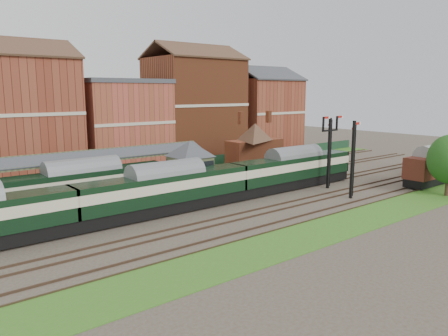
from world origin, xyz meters
TOP-DOWN VIEW (x-y plane):
  - ground at (0.00, 0.00)m, footprint 160.00×160.00m
  - grass_back at (0.00, 16.00)m, footprint 90.00×4.50m
  - grass_front at (0.00, -12.00)m, footprint 90.00×5.00m
  - fence at (0.00, 18.00)m, footprint 90.00×0.12m
  - platform at (-5.00, 9.75)m, footprint 55.00×3.40m
  - signal_box at (-3.00, 3.25)m, footprint 5.40×5.40m
  - brick_hut at (5.00, 3.25)m, footprint 3.20×2.64m
  - station_building at (12.00, 9.75)m, footprint 8.10×8.10m
  - canopy at (-11.00, 9.75)m, footprint 26.00×3.89m
  - semaphore_bracket at (12.04, -2.50)m, footprint 3.60×0.25m
  - semaphore_siding at (10.02, -7.00)m, footprint 1.23×0.25m
  - town_backdrop at (-0.18, 25.00)m, footprint 69.00×10.00m
  - dmu_train at (-7.85, 0.00)m, footprint 50.64×2.66m
  - platform_railcar at (-12.97, 6.50)m, footprint 16.77×2.65m
  - goods_van_a at (21.66, -9.00)m, footprint 6.06×2.63m

SIDE VIEW (x-z plane):
  - ground at x=0.00m, z-range 0.00..0.00m
  - grass_back at x=0.00m, z-range 0.00..0.06m
  - grass_front at x=0.00m, z-range 0.00..0.06m
  - platform at x=-5.00m, z-range 0.00..1.00m
  - fence at x=0.00m, z-range 0.00..1.50m
  - brick_hut at x=5.00m, z-range -0.28..2.67m
  - goods_van_a at x=21.66m, z-range 0.25..3.93m
  - platform_railcar at x=-12.97m, z-range 0.34..4.20m
  - dmu_train at x=-7.85m, z-range 0.34..4.23m
  - signal_box at x=-3.00m, z-range 0.19..6.19m
  - station_building at x=12.00m, z-range 1.01..6.91m
  - semaphore_siding at x=10.02m, z-range 0.16..8.16m
  - canopy at x=-11.00m, z-range 2.54..6.62m
  - semaphore_bracket at x=12.04m, z-range 0.54..8.72m
  - town_backdrop at x=-0.18m, z-range -1.00..15.00m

